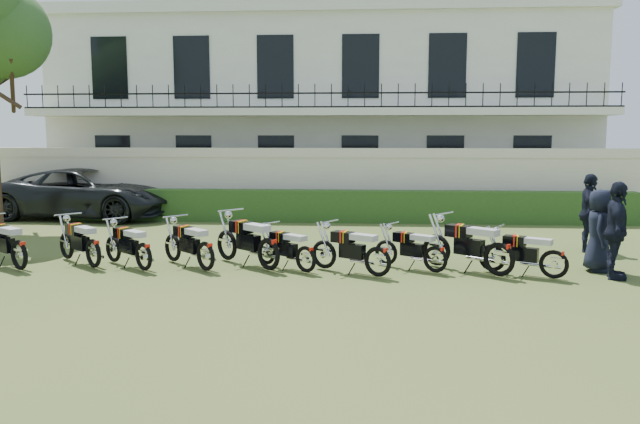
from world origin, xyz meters
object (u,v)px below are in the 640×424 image
object	(u,v)px
motorcycle_9	(554,257)
officer_2	(616,231)
motorcycle_1	(93,246)
motorcycle_7	(436,253)
motorcycle_8	(499,251)
motorcycle_3	(205,249)
motorcycle_5	(306,253)
motorcycle_0	(19,248)
motorcycle_6	(378,254)
officer_3	(599,230)
suv	(87,193)
officer_5	(589,213)
motorcycle_4	(269,246)
motorcycle_2	(143,250)

from	to	relation	value
motorcycle_9	officer_2	distance (m)	1.30
motorcycle_1	motorcycle_9	bearing A→B (deg)	-51.22
officer_2	motorcycle_1	bearing A→B (deg)	106.53
motorcycle_7	motorcycle_8	size ratio (longest dim) A/B	0.86
motorcycle_3	motorcycle_5	size ratio (longest dim) A/B	1.04
motorcycle_0	motorcycle_9	xyz separation A→B (m)	(10.63, -0.02, -0.05)
motorcycle_6	officer_3	xyz separation A→B (m)	(4.48, 0.89, 0.37)
officer_2	officer_3	world-z (taller)	officer_2
motorcycle_5	motorcycle_8	world-z (taller)	motorcycle_8
motorcycle_5	suv	size ratio (longest dim) A/B	0.24
motorcycle_8	officer_2	xyz separation A→B (m)	(2.20, 0.04, 0.42)
officer_2	officer_5	world-z (taller)	officer_2
motorcycle_5	officer_5	xyz separation A→B (m)	(6.44, 2.74, 0.50)
officer_3	officer_2	bearing A→B (deg)	-154.30
motorcycle_0	officer_2	size ratio (longest dim) A/B	0.87
suv	officer_2	xyz separation A→B (m)	(13.88, -7.64, 0.13)
motorcycle_0	motorcycle_9	bearing A→B (deg)	-55.39
motorcycle_1	motorcycle_4	world-z (taller)	motorcycle_4
motorcycle_3	motorcycle_9	bearing A→B (deg)	-49.05
motorcycle_7	officer_5	size ratio (longest dim) A/B	0.78
motorcycle_5	officer_3	size ratio (longest dim) A/B	0.82
motorcycle_0	officer_3	distance (m)	11.77
officer_2	officer_3	size ratio (longest dim) A/B	1.12
motorcycle_8	officer_5	xyz separation A→B (m)	(2.66, 2.82, 0.40)
motorcycle_9	motorcycle_4	bearing A→B (deg)	114.81
motorcycle_0	officer_5	bearing A→B (deg)	-41.88
motorcycle_0	motorcycle_9	world-z (taller)	motorcycle_0
motorcycle_7	officer_2	bearing A→B (deg)	-59.73
motorcycle_6	motorcycle_8	size ratio (longest dim) A/B	0.98
motorcycle_1	motorcycle_6	size ratio (longest dim) A/B	0.91
motorcycle_9	suv	size ratio (longest dim) A/B	0.27
motorcycle_1	motorcycle_4	bearing A→B (deg)	-49.16
suv	motorcycle_6	bearing A→B (deg)	-124.18
motorcycle_0	motorcycle_2	distance (m)	2.54
motorcycle_0	motorcycle_6	xyz separation A→B (m)	(7.26, -0.08, -0.02)
motorcycle_3	motorcycle_4	world-z (taller)	motorcycle_4
motorcycle_7	motorcycle_3	bearing A→B (deg)	126.04
motorcycle_6	officer_3	bearing A→B (deg)	-47.66
officer_3	officer_5	size ratio (longest dim) A/B	0.91
motorcycle_5	motorcycle_9	world-z (taller)	motorcycle_9
motorcycle_3	motorcycle_6	bearing A→B (deg)	-51.86
motorcycle_3	motorcycle_6	size ratio (longest dim) A/B	0.88
suv	motorcycle_8	bearing A→B (deg)	-117.35
motorcycle_3	motorcycle_6	world-z (taller)	motorcycle_3
motorcycle_4	motorcycle_6	size ratio (longest dim) A/B	0.99
motorcycle_4	motorcycle_6	xyz separation A→B (m)	(2.20, -0.40, -0.06)
motorcycle_1	motorcycle_6	bearing A→B (deg)	-53.06
motorcycle_6	motorcycle_3	bearing A→B (deg)	116.47
motorcycle_7	motorcycle_6	bearing A→B (deg)	145.06
motorcycle_6	suv	xyz separation A→B (m)	(-9.33, 7.86, 0.35)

